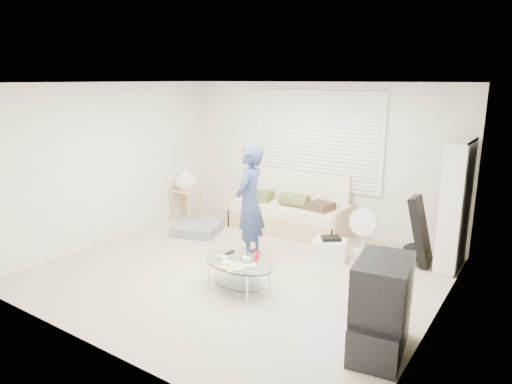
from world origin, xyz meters
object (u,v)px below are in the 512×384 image
Objects in this scene: bookshelf at (455,205)px; tv_unit at (381,307)px; coffee_table at (239,267)px; futon_sofa at (290,212)px.

bookshelf is 1.91× the size of tv_unit.
coffee_table is (-2.01, -2.21, -0.59)m from bookshelf.
bookshelf is 2.56m from tv_unit.
bookshelf is 3.05m from coffee_table.
futon_sofa is 2.68m from bookshelf.
tv_unit is at bearing -9.45° from coffee_table.
tv_unit is (-0.13, -2.52, -0.44)m from bookshelf.
bookshelf is 1.64× the size of coffee_table.
futon_sofa is 3.64m from tv_unit.
bookshelf reaches higher than tv_unit.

